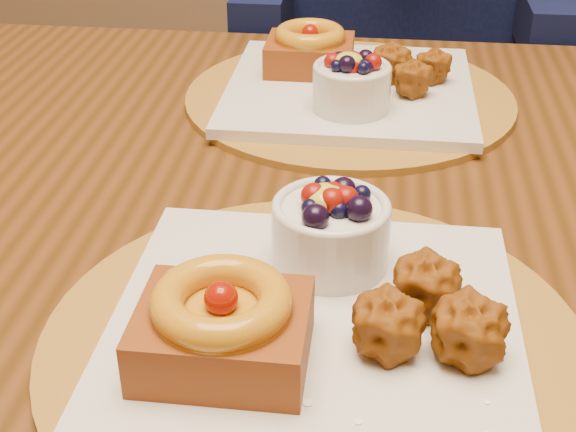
# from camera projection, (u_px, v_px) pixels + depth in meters

# --- Properties ---
(dining_table) EXTENTS (1.60, 0.90, 0.76)m
(dining_table) POSITION_uv_depth(u_px,v_px,m) (333.00, 261.00, 0.79)
(dining_table) COLOR #3E230B
(dining_table) RESTS_ON ground
(place_setting_near) EXTENTS (0.38, 0.38, 0.09)m
(place_setting_near) POSITION_uv_depth(u_px,v_px,m) (311.00, 312.00, 0.55)
(place_setting_near) COLOR brown
(place_setting_near) RESTS_ON dining_table
(place_setting_far) EXTENTS (0.38, 0.38, 0.08)m
(place_setting_far) POSITION_uv_depth(u_px,v_px,m) (348.00, 84.00, 0.92)
(place_setting_far) COLOR brown
(place_setting_far) RESTS_ON dining_table
(chair_far) EXTENTS (0.60, 0.60, 0.98)m
(chair_far) POSITION_uv_depth(u_px,v_px,m) (380.00, 73.00, 1.59)
(chair_far) COLOR black
(chair_far) RESTS_ON ground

